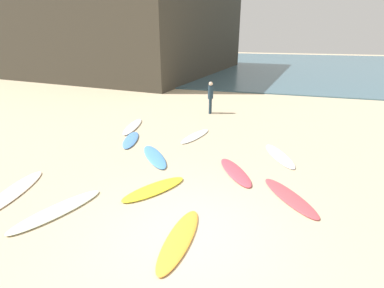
% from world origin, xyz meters
% --- Properties ---
extents(ground_plane, '(120.00, 120.00, 0.00)m').
position_xyz_m(ground_plane, '(0.00, 0.00, 0.00)').
color(ground_plane, '#C6B28E').
extents(ocean_water, '(120.00, 40.00, 0.08)m').
position_xyz_m(ocean_water, '(0.00, 35.67, 0.04)').
color(ocean_water, '#426675').
rests_on(ocean_water, ground_plane).
extents(coastal_headland, '(32.31, 23.72, 8.94)m').
position_xyz_m(coastal_headland, '(-20.08, 25.44, 4.47)').
color(coastal_headland, '#3D382D').
rests_on(coastal_headland, ground_plane).
extents(surfboard_0, '(1.50, 1.98, 0.09)m').
position_xyz_m(surfboard_0, '(0.55, 3.12, 0.04)').
color(surfboard_0, '#E34757').
rests_on(surfboard_0, ground_plane).
extents(surfboard_1, '(1.75, 1.99, 0.09)m').
position_xyz_m(surfboard_1, '(-2.28, 3.46, 0.04)').
color(surfboard_1, '#4C90D3').
rests_on(surfboard_1, ground_plane).
extents(surfboard_2, '(1.00, 2.11, 0.07)m').
position_xyz_m(surfboard_2, '(-1.53, 5.89, 0.03)').
color(surfboard_2, white).
rests_on(surfboard_2, ground_plane).
extents(surfboard_3, '(1.36, 2.36, 0.08)m').
position_xyz_m(surfboard_3, '(-3.22, -0.14, 0.04)').
color(surfboard_3, silver).
rests_on(surfboard_3, ground_plane).
extents(surfboard_4, '(1.54, 1.98, 0.08)m').
position_xyz_m(surfboard_4, '(-1.41, 1.45, 0.04)').
color(surfboard_4, yellow).
rests_on(surfboard_4, ground_plane).
extents(surfboard_5, '(0.54, 2.09, 0.07)m').
position_xyz_m(surfboard_5, '(-0.09, -0.25, 0.04)').
color(surfboard_5, orange).
rests_on(surfboard_5, ground_plane).
extents(surfboard_6, '(1.36, 2.16, 0.07)m').
position_xyz_m(surfboard_6, '(1.83, 4.79, 0.03)').
color(surfboard_6, white).
rests_on(surfboard_6, ground_plane).
extents(surfboard_7, '(1.07, 2.47, 0.06)m').
position_xyz_m(surfboard_7, '(-4.97, 0.24, 0.03)').
color(surfboard_7, '#F9E3CA').
rests_on(surfboard_7, ground_plane).
extents(surfboard_8, '(1.68, 2.01, 0.06)m').
position_xyz_m(surfboard_8, '(2.12, 2.12, 0.03)').
color(surfboard_8, '#D54850').
rests_on(surfboard_8, ground_plane).
extents(surfboard_9, '(1.06, 1.97, 0.09)m').
position_xyz_m(surfboard_9, '(-3.85, 4.69, 0.04)').
color(surfboard_9, '#5591DF').
rests_on(surfboard_9, ground_plane).
extents(surfboard_10, '(0.95, 2.45, 0.09)m').
position_xyz_m(surfboard_10, '(-4.59, 6.25, 0.04)').
color(surfboard_10, white).
rests_on(surfboard_10, ground_plane).
extents(beachgoer_near, '(0.31, 0.34, 1.66)m').
position_xyz_m(beachgoer_near, '(-1.80, 9.64, 0.92)').
color(beachgoer_near, '#1E3342').
rests_on(beachgoer_near, ground_plane).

